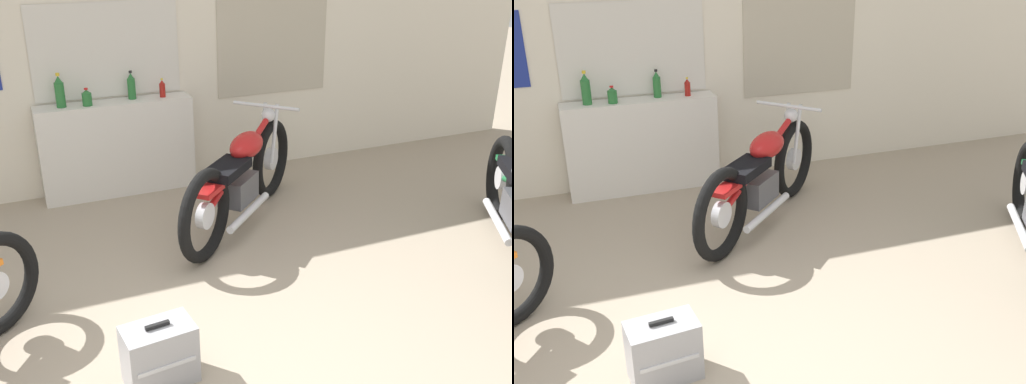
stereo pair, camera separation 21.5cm
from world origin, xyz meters
TOP-DOWN VIEW (x-y plane):
  - wall_back at (0.00, 3.34)m, footprint 10.00×0.07m
  - sill_counter at (0.11, 3.16)m, footprint 1.46×0.28m
  - bottle_leftmost at (-0.36, 3.16)m, footprint 0.09×0.09m
  - bottle_left_center at (-0.13, 3.12)m, footprint 0.09×0.09m
  - bottle_center at (0.30, 3.20)m, footprint 0.08×0.08m
  - bottle_right_center at (0.59, 3.16)m, footprint 0.06×0.06m
  - motorcycle_red at (0.96, 2.04)m, footprint 1.59×1.53m
  - hard_case_silver at (-0.23, 0.33)m, footprint 0.42×0.28m

SIDE VIEW (x-z plane):
  - hard_case_silver at x=-0.23m, z-range -0.01..0.38m
  - motorcycle_red at x=0.96m, z-range -0.03..0.92m
  - sill_counter at x=0.11m, z-range 0.00..0.92m
  - bottle_left_center at x=-0.13m, z-range 0.91..1.07m
  - bottle_right_center at x=0.59m, z-range 0.91..1.09m
  - bottle_center at x=0.30m, z-range 0.90..1.17m
  - bottle_leftmost at x=-0.36m, z-range 0.90..1.21m
  - wall_back at x=0.00m, z-range 0.00..2.80m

